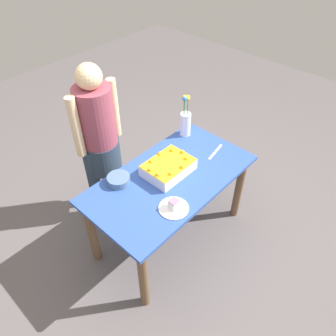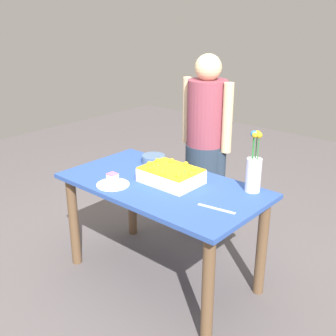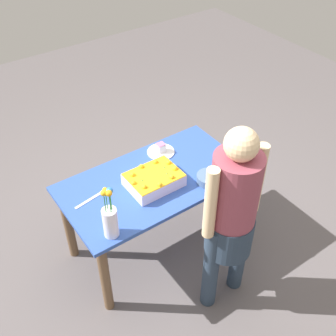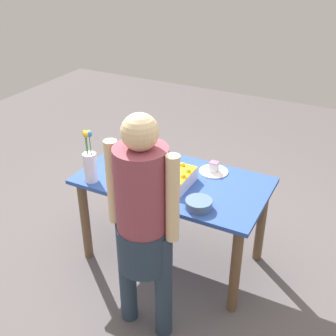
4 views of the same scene
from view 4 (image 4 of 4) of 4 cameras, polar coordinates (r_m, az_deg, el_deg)
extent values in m
plane|color=#5D5657|center=(3.45, 0.62, -11.88)|extent=(8.00, 8.00, 0.00)
cube|color=#3052A6|center=(3.03, 0.69, -1.76)|extent=(1.36, 0.74, 0.03)
cylinder|color=brown|center=(3.30, 12.49, -7.23)|extent=(0.07, 0.07, 0.69)
cylinder|color=brown|center=(3.70, -5.67, -2.26)|extent=(0.07, 0.07, 0.69)
cylinder|color=brown|center=(2.85, 9.10, -13.59)|extent=(0.07, 0.07, 0.69)
cylinder|color=brown|center=(3.31, -11.15, -6.96)|extent=(0.07, 0.07, 0.69)
cube|color=white|center=(2.98, -0.32, -1.06)|extent=(0.38, 0.28, 0.09)
cube|color=yellow|center=(2.95, -0.32, -0.23)|extent=(0.37, 0.27, 0.01)
sphere|color=yellow|center=(3.02, -3.12, 0.62)|extent=(0.04, 0.04, 0.04)
sphere|color=yellow|center=(2.94, -3.21, -0.18)|extent=(0.04, 0.04, 0.04)
sphere|color=yellow|center=(2.87, -1.91, -0.97)|extent=(0.04, 0.04, 0.04)
sphere|color=yellow|center=(2.84, 0.21, -1.36)|extent=(0.04, 0.04, 0.04)
sphere|color=yellow|center=(2.86, 2.08, -1.14)|extent=(0.04, 0.04, 0.04)
sphere|color=yellow|center=(2.92, 2.77, -0.43)|extent=(0.04, 0.04, 0.04)
sphere|color=yellow|center=(3.00, 1.99, 0.41)|extent=(0.04, 0.04, 0.04)
sphere|color=yellow|center=(3.05, 0.21, 0.98)|extent=(0.04, 0.04, 0.04)
sphere|color=yellow|center=(3.06, -1.78, 1.06)|extent=(0.04, 0.04, 0.04)
cone|color=#2D8438|center=(2.98, -2.16, 0.21)|extent=(0.02, 0.02, 0.02)
cone|color=#2D8438|center=(2.92, 1.57, -0.47)|extent=(0.02, 0.02, 0.02)
cone|color=#2D8438|center=(2.88, 0.64, -0.91)|extent=(0.02, 0.02, 0.02)
cylinder|color=white|center=(3.13, 6.21, -0.45)|extent=(0.22, 0.22, 0.01)
cube|color=white|center=(3.12, 6.25, 0.15)|extent=(0.06, 0.06, 0.07)
cube|color=pink|center=(3.10, 6.28, 0.75)|extent=(0.06, 0.06, 0.01)
cube|color=silver|center=(3.30, -6.30, 1.08)|extent=(0.23, 0.06, 0.00)
cylinder|color=white|center=(3.00, -10.45, 0.09)|extent=(0.10, 0.10, 0.22)
cylinder|color=#2D8438|center=(2.93, -11.06, 3.33)|extent=(0.01, 0.01, 0.15)
sphere|color=gold|center=(2.90, -11.20, 4.69)|extent=(0.04, 0.04, 0.04)
cylinder|color=#2D8438|center=(2.90, -10.90, 3.09)|extent=(0.01, 0.01, 0.15)
sphere|color=#FCAC1D|center=(2.87, -11.04, 4.46)|extent=(0.04, 0.04, 0.04)
cylinder|color=#2D8438|center=(2.91, -10.50, 3.16)|extent=(0.01, 0.01, 0.15)
sphere|color=#3079CC|center=(2.88, -10.64, 4.54)|extent=(0.04, 0.04, 0.04)
cylinder|color=#2D8438|center=(2.93, -10.53, 3.39)|extent=(0.01, 0.01, 0.15)
sphere|color=gold|center=(2.90, -10.66, 4.76)|extent=(0.03, 0.03, 0.03)
cylinder|color=slate|center=(2.71, 4.19, -4.88)|extent=(0.18, 0.18, 0.06)
cylinder|color=#28384A|center=(2.66, -0.61, -15.73)|extent=(0.11, 0.11, 0.78)
cylinder|color=#28384A|center=(2.75, -5.54, -13.92)|extent=(0.11, 0.11, 0.78)
cylinder|color=#28384A|center=(2.52, -3.30, -10.40)|extent=(0.32, 0.31, 0.28)
cylinder|color=#913F4F|center=(2.30, -3.56, -3.09)|extent=(0.30, 0.30, 0.52)
sphere|color=beige|center=(2.13, -3.85, 4.88)|extent=(0.20, 0.20, 0.20)
cylinder|color=beige|center=(2.22, 0.63, -4.28)|extent=(0.08, 0.08, 0.52)
cylinder|color=beige|center=(2.39, -7.46, -1.96)|extent=(0.08, 0.08, 0.52)
camera|label=1|loc=(3.57, 35.10, 28.01)|focal=35.00mm
camera|label=2|loc=(5.11, -7.59, 23.77)|focal=45.00mm
camera|label=3|loc=(2.47, -62.21, 27.48)|focal=45.00mm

